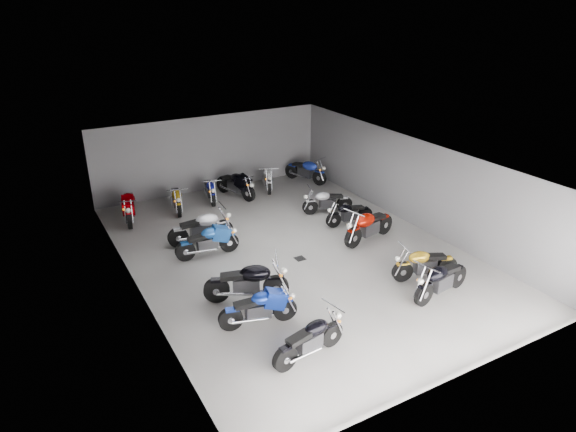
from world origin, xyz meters
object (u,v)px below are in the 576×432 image
object	(u,v)px
motorcycle_left_a	(310,339)
motorcycle_right_e	(349,213)
motorcycle_left_c	(247,282)
motorcycle_back_e	(268,178)
motorcycle_left_b	(259,308)
motorcycle_back_d	(236,185)
motorcycle_back_b	(177,199)
motorcycle_back_c	(210,190)
motorcycle_right_d	(369,226)
motorcycle_back_a	(129,206)
motorcycle_left_f	(202,228)
motorcycle_right_f	(327,201)
drain_grate	(300,259)
motorcycle_left_e	(208,241)
motorcycle_right_b	(424,264)
motorcycle_back_f	(306,170)
motorcycle_right_a	(441,279)

from	to	relation	value
motorcycle_left_a	motorcycle_right_e	xyz separation A→B (m)	(5.20, 5.73, -0.04)
motorcycle_left_c	motorcycle_back_e	distance (m)	8.93
motorcycle_left_b	motorcycle_back_d	distance (m)	9.22
motorcycle_back_b	motorcycle_back_c	xyz separation A→B (m)	(1.53, 0.36, -0.02)
motorcycle_right_d	motorcycle_back_a	size ratio (longest dim) A/B	1.00
motorcycle_right_e	motorcycle_left_f	bearing A→B (deg)	83.30
motorcycle_back_c	motorcycle_right_f	bearing A→B (deg)	147.24
motorcycle_left_c	motorcycle_left_f	bearing A→B (deg)	-158.66
motorcycle_back_b	motorcycle_back_d	xyz separation A→B (m)	(2.63, 0.23, 0.05)
motorcycle_left_b	motorcycle_back_d	size ratio (longest dim) A/B	0.93
drain_grate	motorcycle_right_f	world-z (taller)	motorcycle_right_f
motorcycle_back_b	motorcycle_back_c	size ratio (longest dim) A/B	1.04
drain_grate	motorcycle_left_c	distance (m)	2.91
motorcycle_back_d	motorcycle_back_e	size ratio (longest dim) A/B	1.09
motorcycle_left_f	motorcycle_right_d	bearing A→B (deg)	67.12
motorcycle_left_e	motorcycle_back_a	xyz separation A→B (m)	(-1.52, 4.15, 0.06)
drain_grate	motorcycle_right_b	world-z (taller)	motorcycle_right_b
drain_grate	motorcycle_left_c	size ratio (longest dim) A/B	0.14
motorcycle_back_c	motorcycle_right_d	bearing A→B (deg)	130.45
motorcycle_left_a	motorcycle_back_b	bearing A→B (deg)	169.93
motorcycle_left_f	motorcycle_back_a	distance (m)	3.56
drain_grate	motorcycle_right_f	size ratio (longest dim) A/B	0.16
motorcycle_right_f	motorcycle_back_c	bearing A→B (deg)	61.34
motorcycle_left_a	motorcycle_back_b	distance (m)	10.14
motorcycle_right_d	motorcycle_back_a	world-z (taller)	motorcycle_back_a
motorcycle_back_e	motorcycle_back_d	bearing A→B (deg)	30.51
motorcycle_back_e	motorcycle_back_f	world-z (taller)	motorcycle_back_f
motorcycle_back_f	motorcycle_back_d	bearing A→B (deg)	-19.34
motorcycle_left_e	motorcycle_left_a	bearing A→B (deg)	5.54
motorcycle_back_f	motorcycle_left_b	bearing A→B (deg)	30.28
motorcycle_left_a	motorcycle_back_d	bearing A→B (deg)	155.78
motorcycle_left_f	motorcycle_right_d	world-z (taller)	motorcycle_right_d
motorcycle_right_a	motorcycle_back_c	bearing A→B (deg)	6.71
motorcycle_left_a	motorcycle_right_e	world-z (taller)	motorcycle_left_a
motorcycle_left_c	motorcycle_back_b	xyz separation A→B (m)	(0.35, 7.22, -0.07)
motorcycle_back_b	motorcycle_right_f	bearing A→B (deg)	160.51
motorcycle_back_a	motorcycle_back_c	size ratio (longest dim) A/B	1.19
motorcycle_back_f	motorcycle_right_e	bearing A→B (deg)	54.97
motorcycle_right_b	motorcycle_back_d	bearing A→B (deg)	29.06
motorcycle_right_d	motorcycle_back_e	xyz separation A→B (m)	(-0.63, 6.30, -0.06)
motorcycle_right_d	motorcycle_back_d	distance (m)	6.48
motorcycle_left_c	motorcycle_left_e	xyz separation A→B (m)	(0.03, 3.03, -0.06)
motorcycle_left_f	motorcycle_right_a	xyz separation A→B (m)	(4.60, -6.50, -0.01)
motorcycle_right_d	motorcycle_back_b	size ratio (longest dim) A/B	1.14
drain_grate	motorcycle_back_a	size ratio (longest dim) A/B	0.14
motorcycle_right_b	motorcycle_back_d	xyz separation A→B (m)	(-2.10, 8.94, 0.04)
motorcycle_back_b	motorcycle_back_d	bearing A→B (deg)	-162.71
motorcycle_back_b	motorcycle_back_c	bearing A→B (deg)	-154.48
drain_grate	motorcycle_left_f	distance (m)	3.57
motorcycle_right_f	motorcycle_back_b	size ratio (longest dim) A/B	0.96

